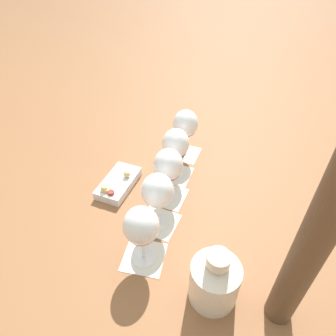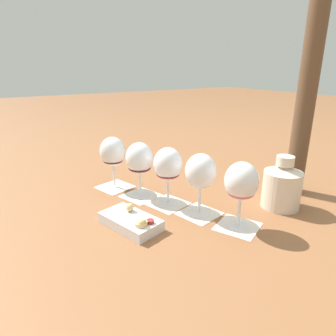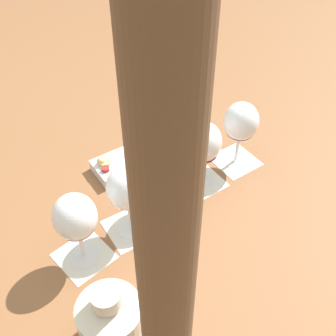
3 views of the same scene
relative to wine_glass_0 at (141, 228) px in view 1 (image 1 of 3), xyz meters
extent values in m
plane|color=brown|center=(0.23, 0.09, -0.13)|extent=(8.00, 8.00, 0.00)
cube|color=silver|center=(0.00, 0.00, -0.13)|extent=(0.15, 0.15, 0.00)
cube|color=silver|center=(0.12, 0.04, -0.13)|extent=(0.13, 0.13, 0.00)
cube|color=silver|center=(0.23, 0.08, -0.13)|extent=(0.14, 0.14, 0.00)
cube|color=silver|center=(0.33, 0.14, -0.13)|extent=(0.14, 0.14, 0.00)
cube|color=silver|center=(0.45, 0.18, -0.13)|extent=(0.14, 0.14, 0.00)
cylinder|color=white|center=(0.00, 0.00, -0.12)|extent=(0.07, 0.07, 0.01)
cylinder|color=white|center=(0.00, 0.00, -0.08)|extent=(0.01, 0.01, 0.08)
ellipsoid|color=white|center=(0.00, 0.00, 0.01)|extent=(0.09, 0.09, 0.11)
ellipsoid|color=#D65B65|center=(0.00, 0.00, -0.02)|extent=(0.08, 0.08, 0.03)
cylinder|color=white|center=(0.12, 0.04, -0.12)|extent=(0.07, 0.07, 0.01)
cylinder|color=white|center=(0.12, 0.04, -0.08)|extent=(0.01, 0.01, 0.08)
ellipsoid|color=white|center=(0.12, 0.04, 0.01)|extent=(0.09, 0.09, 0.11)
ellipsoid|color=maroon|center=(0.12, 0.04, -0.02)|extent=(0.08, 0.08, 0.04)
cylinder|color=white|center=(0.23, 0.08, -0.12)|extent=(0.07, 0.07, 0.01)
cylinder|color=white|center=(0.23, 0.08, -0.08)|extent=(0.01, 0.01, 0.08)
ellipsoid|color=white|center=(0.23, 0.08, 0.01)|extent=(0.09, 0.09, 0.11)
ellipsoid|color=maroon|center=(0.23, 0.08, -0.02)|extent=(0.08, 0.08, 0.03)
cylinder|color=white|center=(0.33, 0.14, -0.12)|extent=(0.07, 0.07, 0.01)
cylinder|color=white|center=(0.33, 0.14, -0.08)|extent=(0.01, 0.01, 0.08)
ellipsoid|color=white|center=(0.33, 0.14, 0.01)|extent=(0.09, 0.09, 0.11)
ellipsoid|color=#4A1222|center=(0.33, 0.14, -0.03)|extent=(0.08, 0.08, 0.02)
cylinder|color=white|center=(0.45, 0.18, -0.12)|extent=(0.07, 0.07, 0.01)
cylinder|color=white|center=(0.45, 0.18, -0.08)|extent=(0.01, 0.01, 0.08)
ellipsoid|color=white|center=(0.45, 0.18, 0.01)|extent=(0.09, 0.09, 0.11)
ellipsoid|color=#35111B|center=(0.45, 0.18, -0.02)|extent=(0.08, 0.08, 0.03)
cylinder|color=beige|center=(0.02, -0.20, -0.07)|extent=(0.12, 0.12, 0.12)
cone|color=beige|center=(0.02, -0.20, 0.00)|extent=(0.12, 0.12, 0.02)
cylinder|color=beige|center=(0.02, -0.20, 0.02)|extent=(0.05, 0.05, 0.03)
cube|color=silver|center=(0.16, 0.25, -0.11)|extent=(0.19, 0.14, 0.03)
cylinder|color=maroon|center=(0.10, 0.22, -0.09)|extent=(0.02, 0.02, 0.01)
sphere|color=#DBB775|center=(0.19, 0.24, -0.09)|extent=(0.02, 0.02, 0.02)
sphere|color=#DBB775|center=(0.09, 0.25, -0.09)|extent=(0.02, 0.02, 0.02)
cylinder|color=#DBB775|center=(0.10, 0.25, -0.09)|extent=(0.03, 0.03, 0.01)
cylinder|color=brown|center=(0.08, -0.35, 0.25)|extent=(0.06, 0.06, 0.77)
camera|label=1|loc=(-0.33, -0.34, 0.59)|focal=32.00mm
camera|label=2|loc=(-0.52, 0.56, 0.30)|focal=32.00mm
camera|label=3|loc=(0.01, -0.57, 0.66)|focal=45.00mm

